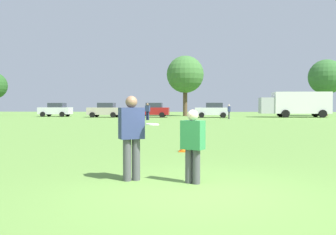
{
  "coord_description": "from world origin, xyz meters",
  "views": [
    {
      "loc": [
        -0.16,
        -6.32,
        1.55
      ],
      "look_at": [
        -0.68,
        2.92,
        1.23
      ],
      "focal_mm": 38.57,
      "sensor_mm": 36.0,
      "label": 1
    }
  ],
  "objects_px": {
    "bystander_far_jogger": "(229,111)",
    "parked_car_center": "(153,110)",
    "frisbee": "(152,124)",
    "traffic_cone": "(184,145)",
    "player_thrower": "(131,133)",
    "parked_car_mid_left": "(105,110)",
    "parked_car_near_left": "(56,110)",
    "box_truck": "(296,103)",
    "player_defender": "(193,142)",
    "bystander_sideline_watcher": "(148,111)",
    "parked_car_mid_right": "(213,110)"
  },
  "relations": [
    {
      "from": "bystander_far_jogger",
      "to": "parked_car_center",
      "type": "bearing_deg",
      "value": 151.54
    },
    {
      "from": "frisbee",
      "to": "traffic_cone",
      "type": "relative_size",
      "value": 0.56
    },
    {
      "from": "player_thrower",
      "to": "parked_car_mid_left",
      "type": "bearing_deg",
      "value": 103.91
    },
    {
      "from": "parked_car_near_left",
      "to": "box_truck",
      "type": "height_order",
      "value": "box_truck"
    },
    {
      "from": "parked_car_mid_left",
      "to": "bystander_far_jogger",
      "type": "relative_size",
      "value": 2.66
    },
    {
      "from": "player_defender",
      "to": "bystander_far_jogger",
      "type": "height_order",
      "value": "bystander_far_jogger"
    },
    {
      "from": "parked_car_center",
      "to": "player_defender",
      "type": "bearing_deg",
      "value": -83.2
    },
    {
      "from": "bystander_sideline_watcher",
      "to": "parked_car_mid_right",
      "type": "bearing_deg",
      "value": 47.28
    },
    {
      "from": "box_truck",
      "to": "player_defender",
      "type": "bearing_deg",
      "value": -108.98
    },
    {
      "from": "player_defender",
      "to": "parked_car_center",
      "type": "distance_m",
      "value": 38.34
    },
    {
      "from": "box_truck",
      "to": "bystander_far_jogger",
      "type": "relative_size",
      "value": 5.37
    },
    {
      "from": "bystander_sideline_watcher",
      "to": "traffic_cone",
      "type": "bearing_deg",
      "value": -80.84
    },
    {
      "from": "parked_car_mid_left",
      "to": "bystander_sideline_watcher",
      "type": "bearing_deg",
      "value": -51.8
    },
    {
      "from": "frisbee",
      "to": "bystander_sideline_watcher",
      "type": "xyz_separation_m",
      "value": [
        -3.46,
        29.65,
        -0.19
      ]
    },
    {
      "from": "bystander_sideline_watcher",
      "to": "bystander_far_jogger",
      "type": "height_order",
      "value": "bystander_sideline_watcher"
    },
    {
      "from": "parked_car_mid_left",
      "to": "box_truck",
      "type": "xyz_separation_m",
      "value": [
        24.01,
        1.4,
        0.83
      ]
    },
    {
      "from": "traffic_cone",
      "to": "parked_car_center",
      "type": "height_order",
      "value": "parked_car_center"
    },
    {
      "from": "bystander_far_jogger",
      "to": "box_truck",
      "type": "bearing_deg",
      "value": 33.36
    },
    {
      "from": "player_defender",
      "to": "traffic_cone",
      "type": "relative_size",
      "value": 3.04
    },
    {
      "from": "parked_car_center",
      "to": "bystander_sideline_watcher",
      "type": "distance_m",
      "value": 8.31
    },
    {
      "from": "player_defender",
      "to": "traffic_cone",
      "type": "xyz_separation_m",
      "value": [
        -0.24,
        4.82,
        -0.59
      ]
    },
    {
      "from": "frisbee",
      "to": "player_defender",
      "type": "bearing_deg",
      "value": -7.93
    },
    {
      "from": "frisbee",
      "to": "bystander_sideline_watcher",
      "type": "distance_m",
      "value": 29.85
    },
    {
      "from": "player_thrower",
      "to": "frisbee",
      "type": "relative_size",
      "value": 6.41
    },
    {
      "from": "parked_car_mid_left",
      "to": "box_truck",
      "type": "distance_m",
      "value": 24.07
    },
    {
      "from": "player_thrower",
      "to": "parked_car_center",
      "type": "bearing_deg",
      "value": 94.97
    },
    {
      "from": "bystander_sideline_watcher",
      "to": "parked_car_center",
      "type": "bearing_deg",
      "value": 91.89
    },
    {
      "from": "player_defender",
      "to": "parked_car_center",
      "type": "xyz_separation_m",
      "value": [
        -4.54,
        38.07,
        0.11
      ]
    },
    {
      "from": "frisbee",
      "to": "parked_car_near_left",
      "type": "relative_size",
      "value": 0.06
    },
    {
      "from": "parked_car_mid_left",
      "to": "bystander_sideline_watcher",
      "type": "relative_size",
      "value": 2.47
    },
    {
      "from": "player_thrower",
      "to": "player_defender",
      "type": "bearing_deg",
      "value": -9.33
    },
    {
      "from": "box_truck",
      "to": "bystander_sideline_watcher",
      "type": "height_order",
      "value": "box_truck"
    },
    {
      "from": "frisbee",
      "to": "bystander_far_jogger",
      "type": "bearing_deg",
      "value": 81.0
    },
    {
      "from": "frisbee",
      "to": "box_truck",
      "type": "height_order",
      "value": "box_truck"
    },
    {
      "from": "traffic_cone",
      "to": "parked_car_mid_right",
      "type": "xyz_separation_m",
      "value": [
        3.15,
        32.71,
        0.69
      ]
    },
    {
      "from": "bystander_sideline_watcher",
      "to": "bystander_far_jogger",
      "type": "bearing_deg",
      "value": 21.57
    },
    {
      "from": "player_defender",
      "to": "box_truck",
      "type": "relative_size",
      "value": 0.17
    },
    {
      "from": "parked_car_center",
      "to": "parked_car_mid_right",
      "type": "height_order",
      "value": "same"
    },
    {
      "from": "player_defender",
      "to": "parked_car_near_left",
      "type": "height_order",
      "value": "parked_car_near_left"
    },
    {
      "from": "parked_car_mid_left",
      "to": "parked_car_near_left",
      "type": "bearing_deg",
      "value": 163.1
    },
    {
      "from": "parked_car_mid_left",
      "to": "box_truck",
      "type": "relative_size",
      "value": 0.5
    },
    {
      "from": "parked_car_near_left",
      "to": "player_thrower",
      "type": "bearing_deg",
      "value": -67.49
    },
    {
      "from": "frisbee",
      "to": "parked_car_mid_left",
      "type": "bearing_deg",
      "value": 104.51
    },
    {
      "from": "frisbee",
      "to": "bystander_sideline_watcher",
      "type": "relative_size",
      "value": 0.16
    },
    {
      "from": "player_defender",
      "to": "parked_car_mid_left",
      "type": "distance_m",
      "value": 39.2
    },
    {
      "from": "player_defender",
      "to": "bystander_sideline_watcher",
      "type": "distance_m",
      "value": 30.07
    },
    {
      "from": "frisbee",
      "to": "parked_car_near_left",
      "type": "xyz_separation_m",
      "value": [
        -16.9,
        39.81,
        -0.24
      ]
    },
    {
      "from": "parked_car_mid_right",
      "to": "parked_car_center",
      "type": "bearing_deg",
      "value": 175.85
    },
    {
      "from": "parked_car_mid_right",
      "to": "bystander_sideline_watcher",
      "type": "distance_m",
      "value": 10.57
    },
    {
      "from": "frisbee",
      "to": "bystander_sideline_watcher",
      "type": "bearing_deg",
      "value": 96.65
    }
  ]
}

